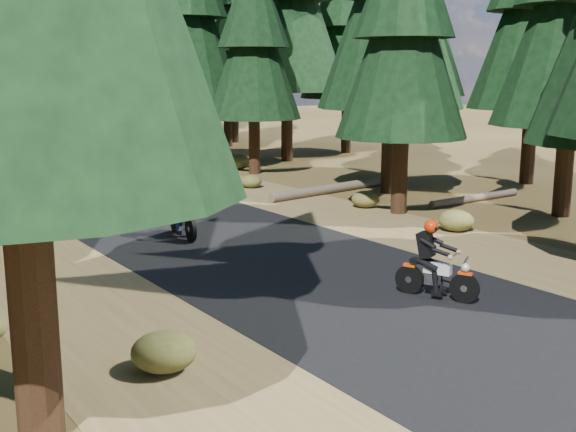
% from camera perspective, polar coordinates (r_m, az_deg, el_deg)
% --- Properties ---
extents(ground, '(120.00, 120.00, 0.00)m').
position_cam_1_polar(ground, '(14.62, 3.35, -5.19)').
color(ground, '#423117').
rests_on(ground, ground).
extents(road, '(6.00, 100.00, 0.01)m').
position_cam_1_polar(road, '(18.68, -6.10, -1.54)').
color(road, black).
rests_on(road, ground).
extents(shoulder_l, '(3.20, 100.00, 0.01)m').
position_cam_1_polar(shoulder_l, '(17.06, -19.82, -3.43)').
color(shoulder_l, brown).
rests_on(shoulder_l, ground).
extents(shoulder_r, '(3.20, 100.00, 0.01)m').
position_cam_1_polar(shoulder_r, '(21.21, 4.88, 0.03)').
color(shoulder_r, brown).
rests_on(shoulder_r, ground).
extents(log_near, '(5.52, 1.09, 0.32)m').
position_cam_1_polar(log_near, '(25.02, 3.42, 2.17)').
color(log_near, '#4C4233').
rests_on(log_near, ground).
extents(log_far, '(4.05, 0.33, 0.24)m').
position_cam_1_polar(log_far, '(24.14, 14.57, 1.38)').
color(log_far, '#4C4233').
rests_on(log_far, ground).
extents(understory_shrubs, '(14.45, 33.45, 0.64)m').
position_cam_1_polar(understory_shrubs, '(20.96, -7.32, 0.59)').
color(understory_shrubs, '#474C1E').
rests_on(understory_shrubs, ground).
extents(rider_lead, '(1.11, 1.72, 1.48)m').
position_cam_1_polar(rider_lead, '(13.68, 11.67, -4.41)').
color(rider_lead, beige).
rests_on(rider_lead, road).
extents(rider_follow, '(0.81, 1.96, 1.69)m').
position_cam_1_polar(rider_follow, '(18.49, -8.34, 0.05)').
color(rider_follow, '#920909').
rests_on(rider_follow, road).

